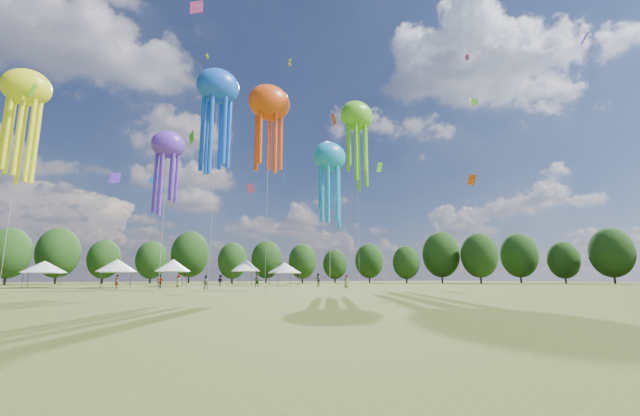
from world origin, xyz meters
name	(u,v)px	position (x,y,z in m)	size (l,w,h in m)	color
ground	(549,313)	(0.00, 0.00, 0.00)	(300.00, 300.00, 0.00)	#384416
spectator_near	(205,282)	(-3.95, 37.81, 0.76)	(0.74, 0.58, 1.52)	gray
spectators_far	(248,281)	(4.12, 47.62, 0.87)	(28.59, 22.60, 1.92)	gray
festival_tents	(184,266)	(-3.46, 56.04, 3.04)	(40.23, 11.14, 4.42)	#47474C
show_kites	(282,126)	(5.46, 38.72, 21.47)	(50.32, 26.70, 32.44)	#E7490E
small_kites	(230,80)	(-0.86, 42.86, 28.55)	(75.19, 61.97, 45.38)	#E7490E
treeline	(176,246)	(-3.87, 62.51, 6.54)	(201.57, 95.24, 13.43)	#38281C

